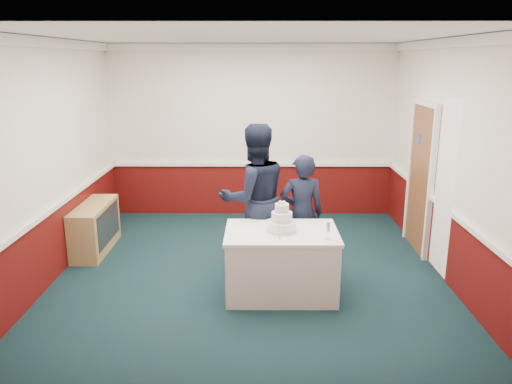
{
  "coord_description": "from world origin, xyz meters",
  "views": [
    {
      "loc": [
        0.11,
        -6.23,
        2.74
      ],
      "look_at": [
        0.08,
        -0.1,
        1.1
      ],
      "focal_mm": 35.0,
      "sensor_mm": 36.0,
      "label": 1
    }
  ],
  "objects_px": {
    "wedding_cake": "(282,222)",
    "cake_knife": "(280,237)",
    "person_man": "(254,198)",
    "person_woman": "(302,214)",
    "sideboard": "(95,228)",
    "cake_table": "(281,262)",
    "champagne_flute": "(328,228)"
  },
  "relations": [
    {
      "from": "wedding_cake",
      "to": "cake_knife",
      "type": "height_order",
      "value": "wedding_cake"
    },
    {
      "from": "person_man",
      "to": "person_woman",
      "type": "distance_m",
      "value": 0.65
    },
    {
      "from": "wedding_cake",
      "to": "cake_knife",
      "type": "xyz_separation_m",
      "value": [
        -0.03,
        -0.2,
        -0.11
      ]
    },
    {
      "from": "sideboard",
      "to": "cake_table",
      "type": "height_order",
      "value": "cake_table"
    },
    {
      "from": "sideboard",
      "to": "cake_knife",
      "type": "distance_m",
      "value": 3.1
    },
    {
      "from": "sideboard",
      "to": "person_man",
      "type": "distance_m",
      "value": 2.5
    },
    {
      "from": "cake_table",
      "to": "champagne_flute",
      "type": "height_order",
      "value": "champagne_flute"
    },
    {
      "from": "sideboard",
      "to": "person_woman",
      "type": "distance_m",
      "value": 3.06
    },
    {
      "from": "sideboard",
      "to": "champagne_flute",
      "type": "distance_m",
      "value": 3.61
    },
    {
      "from": "sideboard",
      "to": "wedding_cake",
      "type": "relative_size",
      "value": 3.3
    },
    {
      "from": "sideboard",
      "to": "cake_table",
      "type": "xyz_separation_m",
      "value": [
        2.66,
        -1.37,
        0.05
      ]
    },
    {
      "from": "cake_table",
      "to": "champagne_flute",
      "type": "distance_m",
      "value": 0.78
    },
    {
      "from": "cake_table",
      "to": "wedding_cake",
      "type": "height_order",
      "value": "wedding_cake"
    },
    {
      "from": "sideboard",
      "to": "cake_knife",
      "type": "height_order",
      "value": "cake_knife"
    },
    {
      "from": "cake_knife",
      "to": "sideboard",
      "type": "bearing_deg",
      "value": 148.84
    },
    {
      "from": "cake_knife",
      "to": "person_man",
      "type": "xyz_separation_m",
      "value": [
        -0.29,
        0.93,
        0.19
      ]
    },
    {
      "from": "champagne_flute",
      "to": "person_woman",
      "type": "relative_size",
      "value": 0.13
    },
    {
      "from": "sideboard",
      "to": "wedding_cake",
      "type": "bearing_deg",
      "value": -27.24
    },
    {
      "from": "cake_knife",
      "to": "champagne_flute",
      "type": "bearing_deg",
      "value": -8.92
    },
    {
      "from": "wedding_cake",
      "to": "cake_knife",
      "type": "relative_size",
      "value": 1.65
    },
    {
      "from": "champagne_flute",
      "to": "person_woman",
      "type": "distance_m",
      "value": 1.01
    },
    {
      "from": "wedding_cake",
      "to": "person_man",
      "type": "distance_m",
      "value": 0.81
    },
    {
      "from": "person_man",
      "to": "wedding_cake",
      "type": "bearing_deg",
      "value": 94.18
    },
    {
      "from": "person_woman",
      "to": "cake_knife",
      "type": "bearing_deg",
      "value": 65.83
    },
    {
      "from": "sideboard",
      "to": "wedding_cake",
      "type": "xyz_separation_m",
      "value": [
        2.66,
        -1.37,
        0.55
      ]
    },
    {
      "from": "champagne_flute",
      "to": "cake_knife",
      "type": "bearing_deg",
      "value": 171.42
    },
    {
      "from": "champagne_flute",
      "to": "person_man",
      "type": "height_order",
      "value": "person_man"
    },
    {
      "from": "sideboard",
      "to": "champagne_flute",
      "type": "relative_size",
      "value": 5.85
    },
    {
      "from": "wedding_cake",
      "to": "sideboard",
      "type": "bearing_deg",
      "value": 152.76
    },
    {
      "from": "cake_table",
      "to": "champagne_flute",
      "type": "bearing_deg",
      "value": -29.25
    },
    {
      "from": "cake_knife",
      "to": "person_woman",
      "type": "bearing_deg",
      "value": 69.77
    },
    {
      "from": "champagne_flute",
      "to": "person_man",
      "type": "relative_size",
      "value": 0.1
    }
  ]
}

